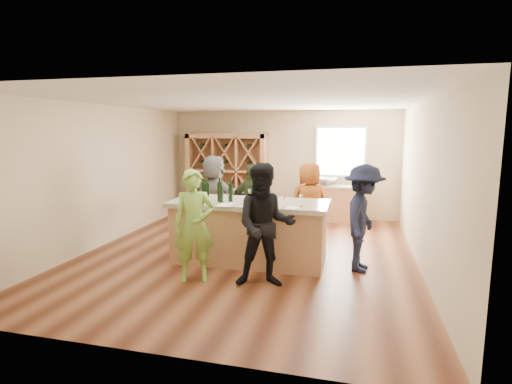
% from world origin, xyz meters
% --- Properties ---
extents(floor, '(6.00, 7.00, 0.10)m').
position_xyz_m(floor, '(0.00, 0.00, -0.05)').
color(floor, brown).
rests_on(floor, ground).
extents(ceiling, '(6.00, 7.00, 0.10)m').
position_xyz_m(ceiling, '(0.00, 0.00, 2.85)').
color(ceiling, white).
rests_on(ceiling, ground).
extents(wall_back, '(6.00, 0.10, 2.80)m').
position_xyz_m(wall_back, '(0.00, 3.55, 1.40)').
color(wall_back, beige).
rests_on(wall_back, ground).
extents(wall_front, '(6.00, 0.10, 2.80)m').
position_xyz_m(wall_front, '(0.00, -3.55, 1.40)').
color(wall_front, beige).
rests_on(wall_front, ground).
extents(wall_left, '(0.10, 7.00, 2.80)m').
position_xyz_m(wall_left, '(-3.05, 0.00, 1.40)').
color(wall_left, beige).
rests_on(wall_left, ground).
extents(wall_right, '(0.10, 7.00, 2.80)m').
position_xyz_m(wall_right, '(3.05, 0.00, 1.40)').
color(wall_right, beige).
rests_on(wall_right, ground).
extents(window_frame, '(1.30, 0.06, 1.30)m').
position_xyz_m(window_frame, '(1.50, 3.47, 1.75)').
color(window_frame, white).
rests_on(window_frame, wall_back).
extents(window_pane, '(1.18, 0.01, 1.18)m').
position_xyz_m(window_pane, '(1.50, 3.44, 1.75)').
color(window_pane, white).
rests_on(window_pane, wall_back).
extents(wine_rack, '(2.20, 0.45, 2.20)m').
position_xyz_m(wine_rack, '(-1.50, 3.27, 1.10)').
color(wine_rack, tan).
rests_on(wine_rack, floor).
extents(back_counter_base, '(1.60, 0.58, 0.86)m').
position_xyz_m(back_counter_base, '(1.40, 3.20, 0.43)').
color(back_counter_base, tan).
rests_on(back_counter_base, floor).
extents(back_counter_top, '(1.70, 0.62, 0.06)m').
position_xyz_m(back_counter_top, '(1.40, 3.20, 0.89)').
color(back_counter_top, '#B9AD98').
rests_on(back_counter_top, back_counter_base).
extents(sink, '(0.54, 0.54, 0.19)m').
position_xyz_m(sink, '(1.20, 3.20, 1.01)').
color(sink, silver).
rests_on(sink, back_counter_top).
extents(faucet, '(0.02, 0.02, 0.30)m').
position_xyz_m(faucet, '(1.20, 3.38, 1.07)').
color(faucet, silver).
rests_on(faucet, back_counter_top).
extents(tasting_counter_base, '(2.60, 1.00, 1.00)m').
position_xyz_m(tasting_counter_base, '(0.13, -0.39, 0.50)').
color(tasting_counter_base, tan).
rests_on(tasting_counter_base, floor).
extents(tasting_counter_top, '(2.72, 1.12, 0.08)m').
position_xyz_m(tasting_counter_top, '(0.13, -0.39, 1.04)').
color(tasting_counter_top, '#B9AD98').
rests_on(tasting_counter_top, tasting_counter_base).
extents(wine_bottle_a, '(0.09, 0.09, 0.31)m').
position_xyz_m(wine_bottle_a, '(-0.67, -0.50, 1.23)').
color(wine_bottle_a, black).
rests_on(wine_bottle_a, tasting_counter_top).
extents(wine_bottle_b, '(0.10, 0.10, 0.32)m').
position_xyz_m(wine_bottle_b, '(-0.57, -0.60, 1.24)').
color(wine_bottle_b, black).
rests_on(wine_bottle_b, tasting_counter_top).
extents(wine_bottle_c, '(0.10, 0.10, 0.33)m').
position_xyz_m(wine_bottle_c, '(-0.36, -0.54, 1.25)').
color(wine_bottle_c, black).
rests_on(wine_bottle_c, tasting_counter_top).
extents(wine_bottle_d, '(0.08, 0.08, 0.28)m').
position_xyz_m(wine_bottle_d, '(-0.30, -0.63, 1.22)').
color(wine_bottle_d, black).
rests_on(wine_bottle_d, tasting_counter_top).
extents(wine_bottle_e, '(0.10, 0.10, 0.31)m').
position_xyz_m(wine_bottle_e, '(-0.17, -0.50, 1.24)').
color(wine_bottle_e, black).
rests_on(wine_bottle_e, tasting_counter_top).
extents(wine_glass_a, '(0.09, 0.09, 0.19)m').
position_xyz_m(wine_glass_a, '(-0.12, -0.84, 1.17)').
color(wine_glass_a, white).
rests_on(wine_glass_a, tasting_counter_top).
extents(wine_glass_b, '(0.09, 0.09, 0.19)m').
position_xyz_m(wine_glass_b, '(0.36, -0.80, 1.18)').
color(wine_glass_b, white).
rests_on(wine_glass_b, tasting_counter_top).
extents(wine_glass_c, '(0.07, 0.07, 0.19)m').
position_xyz_m(wine_glass_c, '(0.80, -0.85, 1.17)').
color(wine_glass_c, white).
rests_on(wine_glass_c, tasting_counter_top).
extents(wine_glass_d, '(0.08, 0.08, 0.17)m').
position_xyz_m(wine_glass_d, '(0.62, -0.52, 1.16)').
color(wine_glass_d, white).
rests_on(wine_glass_d, tasting_counter_top).
extents(wine_glass_e, '(0.09, 0.09, 0.20)m').
position_xyz_m(wine_glass_e, '(1.07, -0.65, 1.18)').
color(wine_glass_e, white).
rests_on(wine_glass_e, tasting_counter_top).
extents(tasting_menu_a, '(0.25, 0.33, 0.00)m').
position_xyz_m(tasting_menu_a, '(-0.17, -0.83, 1.08)').
color(tasting_menu_a, white).
rests_on(tasting_menu_a, tasting_counter_top).
extents(tasting_menu_b, '(0.22, 0.29, 0.00)m').
position_xyz_m(tasting_menu_b, '(0.42, -0.83, 1.08)').
color(tasting_menu_b, white).
rests_on(tasting_menu_b, tasting_counter_top).
extents(tasting_menu_c, '(0.23, 0.29, 0.00)m').
position_xyz_m(tasting_menu_c, '(0.94, -0.82, 1.08)').
color(tasting_menu_c, white).
rests_on(tasting_menu_c, tasting_counter_top).
extents(person_near_left, '(0.75, 0.65, 1.73)m').
position_xyz_m(person_near_left, '(-0.45, -1.46, 0.86)').
color(person_near_left, '#8CC64C').
rests_on(person_near_left, floor).
extents(person_near_right, '(0.98, 0.69, 1.83)m').
position_xyz_m(person_near_right, '(0.65, -1.41, 0.92)').
color(person_near_right, black).
rests_on(person_near_right, floor).
extents(person_server, '(0.70, 1.21, 1.76)m').
position_xyz_m(person_server, '(2.05, -0.38, 0.88)').
color(person_server, '#191E38').
rests_on(person_server, floor).
extents(person_far_mid, '(1.02, 0.65, 1.62)m').
position_xyz_m(person_far_mid, '(-0.09, 0.69, 0.81)').
color(person_far_mid, '#263319').
rests_on(person_far_mid, floor).
extents(person_far_right, '(0.98, 0.86, 1.68)m').
position_xyz_m(person_far_right, '(1.02, 0.86, 0.84)').
color(person_far_right, '#994C19').
rests_on(person_far_right, floor).
extents(person_far_left, '(1.76, 1.15, 1.79)m').
position_xyz_m(person_far_left, '(-0.99, 0.89, 0.89)').
color(person_far_left, slate).
rests_on(person_far_left, floor).
extents(wine_glass_f, '(0.07, 0.07, 0.18)m').
position_xyz_m(wine_glass_f, '(0.08, -0.19, 1.17)').
color(wine_glass_f, white).
rests_on(wine_glass_f, tasting_counter_top).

